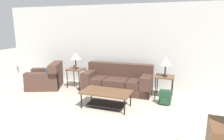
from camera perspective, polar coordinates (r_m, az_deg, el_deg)
name	(u,v)px	position (r m, az deg, el deg)	size (l,w,h in m)	color
wall_back	(124,46)	(6.44, 3.55, 6.76)	(8.86, 0.06, 2.60)	silver
couch	(118,81)	(6.05, 1.64, -3.30)	(2.07, 0.93, 0.82)	#4C3328
armchair	(46,79)	(6.74, -18.27, -2.39)	(1.27, 1.23, 0.80)	#4C3328
coffee_table	(106,95)	(4.88, -1.64, -7.25)	(1.20, 0.66, 0.41)	brown
side_table_left	(76,71)	(6.48, -10.22, -0.20)	(0.51, 0.50, 0.61)	brown
side_table_right	(165,78)	(5.65, 14.82, -2.34)	(0.51, 0.50, 0.61)	brown
table_lamp_left	(76,56)	(6.39, -10.38, 3.92)	(0.32, 0.32, 0.52)	black
table_lamp_right	(166,62)	(5.55, 15.09, 2.35)	(0.32, 0.32, 0.52)	black
backpack	(165,98)	(5.27, 14.91, -7.61)	(0.29, 0.25, 0.37)	#23472D
picture_frame	(75,67)	(6.38, -10.59, 0.82)	(0.10, 0.04, 0.13)	#4C3828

